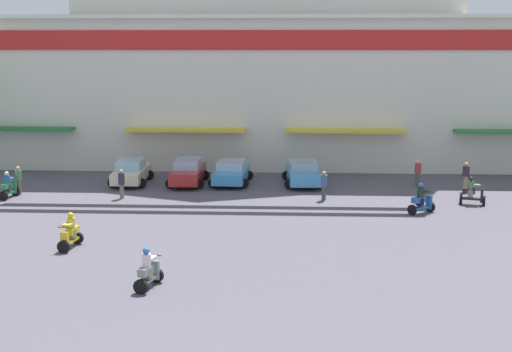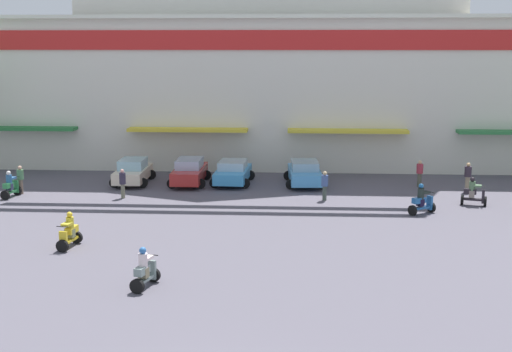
# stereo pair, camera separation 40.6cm
# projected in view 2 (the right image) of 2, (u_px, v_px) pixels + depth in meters

# --- Properties ---
(ground_plane) EXTENTS (128.00, 128.00, 0.00)m
(ground_plane) POSITION_uv_depth(u_px,v_px,m) (248.00, 249.00, 28.28)
(ground_plane) COLOR #54505B
(colonial_building) EXTENTS (42.62, 14.93, 19.60)m
(colonial_building) POSITION_uv_depth(u_px,v_px,m) (270.00, 44.00, 48.62)
(colonial_building) COLOR silver
(colonial_building) RESTS_ON ground
(parked_car_0) EXTENTS (2.35, 4.17, 1.51)m
(parked_car_0) POSITION_uv_depth(u_px,v_px,m) (133.00, 171.00, 41.30)
(parked_car_0) COLOR beige
(parked_car_0) RESTS_ON ground
(parked_car_1) EXTENTS (2.30, 4.35, 1.56)m
(parked_car_1) POSITION_uv_depth(u_px,v_px,m) (190.00, 171.00, 41.12)
(parked_car_1) COLOR #AD2826
(parked_car_1) RESTS_ON ground
(parked_car_2) EXTENTS (2.57, 4.22, 1.43)m
(parked_car_2) POSITION_uv_depth(u_px,v_px,m) (233.00, 172.00, 41.20)
(parked_car_2) COLOR #3C93D0
(parked_car_2) RESTS_ON ground
(parked_car_3) EXTENTS (2.61, 4.42, 1.46)m
(parked_car_3) POSITION_uv_depth(u_px,v_px,m) (305.00, 173.00, 40.91)
(parked_car_3) COLOR #4693CF
(parked_car_3) RESTS_ON ground
(scooter_rider_0) EXTENTS (0.70, 1.45, 1.53)m
(scooter_rider_0) POSITION_uv_depth(u_px,v_px,m) (10.00, 186.00, 37.57)
(scooter_rider_0) COLOR black
(scooter_rider_0) RESTS_ON ground
(scooter_rider_2) EXTENTS (0.86, 1.44, 1.52)m
(scooter_rider_2) POSITION_uv_depth(u_px,v_px,m) (145.00, 271.00, 23.67)
(scooter_rider_2) COLOR black
(scooter_rider_2) RESTS_ON ground
(scooter_rider_3) EXTENTS (1.48, 1.24, 1.58)m
(scooter_rider_3) POSITION_uv_depth(u_px,v_px,m) (422.00, 201.00, 33.93)
(scooter_rider_3) COLOR black
(scooter_rider_3) RESTS_ON ground
(scooter_rider_5) EXTENTS (1.40, 0.85, 1.51)m
(scooter_rider_5) POSITION_uv_depth(u_px,v_px,m) (474.00, 193.00, 35.75)
(scooter_rider_5) COLOR black
(scooter_rider_5) RESTS_ON ground
(scooter_rider_6) EXTENTS (0.72, 1.48, 1.52)m
(scooter_rider_6) POSITION_uv_depth(u_px,v_px,m) (69.00, 233.00, 28.36)
(scooter_rider_6) COLOR black
(scooter_rider_6) RESTS_ON ground
(pedestrian_0) EXTENTS (0.52, 0.52, 1.72)m
(pedestrian_0) POSITION_uv_depth(u_px,v_px,m) (468.00, 175.00, 38.87)
(pedestrian_0) COLOR #7F7158
(pedestrian_0) RESTS_ON ground
(pedestrian_1) EXTENTS (0.52, 0.52, 1.59)m
(pedestrian_1) POSITION_uv_depth(u_px,v_px,m) (420.00, 172.00, 40.34)
(pedestrian_1) COLOR #4F5040
(pedestrian_1) RESTS_ON ground
(pedestrian_2) EXTENTS (0.52, 0.52, 1.62)m
(pedestrian_2) POSITION_uv_depth(u_px,v_px,m) (325.00, 184.00, 36.83)
(pedestrian_2) COLOR #3F4A42
(pedestrian_2) RESTS_ON ground
(pedestrian_3) EXTENTS (0.42, 0.42, 1.63)m
(pedestrian_3) POSITION_uv_depth(u_px,v_px,m) (123.00, 182.00, 37.36)
(pedestrian_3) COLOR #6B6A55
(pedestrian_3) RESTS_ON ground
(pedestrian_4) EXTENTS (0.53, 0.53, 1.64)m
(pedestrian_4) POSITION_uv_depth(u_px,v_px,m) (20.00, 178.00, 38.38)
(pedestrian_4) COLOR #735F4F
(pedestrian_4) RESTS_ON ground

